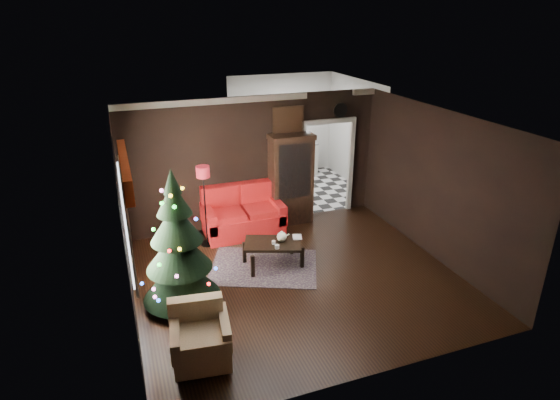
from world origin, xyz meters
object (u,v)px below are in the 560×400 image
object	(u,v)px
armchair	(201,335)
wall_clock	(340,110)
kitchen_table	(294,181)
coffee_table	(273,253)
loveseat	(243,212)
curio_cabinet	(291,181)
christmas_tree	(178,246)
teapot	(282,236)
floor_lamp	(205,207)

from	to	relation	value
armchair	wall_clock	size ratio (longest dim) A/B	2.45
kitchen_table	coffee_table	bearing A→B (deg)	-117.97
loveseat	curio_cabinet	world-z (taller)	curio_cabinet
curio_cabinet	armchair	xyz separation A→B (m)	(-2.74, -3.79, -0.49)
christmas_tree	armchair	distance (m)	1.58
christmas_tree	armchair	world-z (taller)	christmas_tree
curio_cabinet	kitchen_table	world-z (taller)	curio_cabinet
christmas_tree	coffee_table	distance (m)	2.04
curio_cabinet	kitchen_table	size ratio (longest dim) A/B	2.53
loveseat	armchair	xyz separation A→B (m)	(-1.59, -3.57, -0.04)
coffee_table	curio_cabinet	bearing A→B (deg)	59.20
armchair	coffee_table	xyz separation A→B (m)	(1.73, 2.11, -0.22)
christmas_tree	wall_clock	bearing A→B (deg)	32.31
teapot	wall_clock	world-z (taller)	wall_clock
loveseat	coffee_table	world-z (taller)	loveseat
christmas_tree	teapot	bearing A→B (deg)	18.11
loveseat	teapot	world-z (taller)	loveseat
wall_clock	christmas_tree	bearing A→B (deg)	-147.69
wall_clock	curio_cabinet	bearing A→B (deg)	-171.47
loveseat	curio_cabinet	xyz separation A→B (m)	(1.15, 0.22, 0.45)
floor_lamp	christmas_tree	size ratio (longest dim) A/B	0.71
loveseat	armchair	world-z (taller)	loveseat
loveseat	christmas_tree	distance (m)	2.71
christmas_tree	teapot	xyz separation A→B (m)	(1.93, 0.63, -0.48)
kitchen_table	christmas_tree	bearing A→B (deg)	-132.27
floor_lamp	kitchen_table	size ratio (longest dim) A/B	2.21
curio_cabinet	christmas_tree	world-z (taller)	christmas_tree
curio_cabinet	floor_lamp	world-z (taller)	curio_cabinet
armchair	curio_cabinet	bearing A→B (deg)	61.38
teapot	curio_cabinet	bearing A→B (deg)	63.77
christmas_tree	kitchen_table	world-z (taller)	christmas_tree
teapot	wall_clock	distance (m)	3.31
coffee_table	teapot	distance (m)	0.37
armchair	wall_clock	distance (m)	5.91
coffee_table	teapot	xyz separation A→B (m)	(0.17, -0.02, 0.33)
floor_lamp	teapot	size ratio (longest dim) A/B	8.04
curio_cabinet	coffee_table	distance (m)	2.08
curio_cabinet	christmas_tree	xyz separation A→B (m)	(-2.77, -2.33, 0.10)
curio_cabinet	wall_clock	distance (m)	1.88
christmas_tree	wall_clock	size ratio (longest dim) A/B	7.28
wall_clock	teapot	bearing A→B (deg)	-137.33
floor_lamp	wall_clock	bearing A→B (deg)	11.32
coffee_table	armchair	bearing A→B (deg)	-129.46
curio_cabinet	christmas_tree	distance (m)	3.62
loveseat	christmas_tree	xyz separation A→B (m)	(-1.62, -2.11, 0.55)
teapot	kitchen_table	world-z (taller)	kitchen_table
teapot	kitchen_table	size ratio (longest dim) A/B	0.27
christmas_tree	wall_clock	xyz separation A→B (m)	(3.97, 2.51, 1.33)
curio_cabinet	floor_lamp	size ratio (longest dim) A/B	1.15
teapot	wall_clock	xyz separation A→B (m)	(2.04, 1.88, 1.81)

